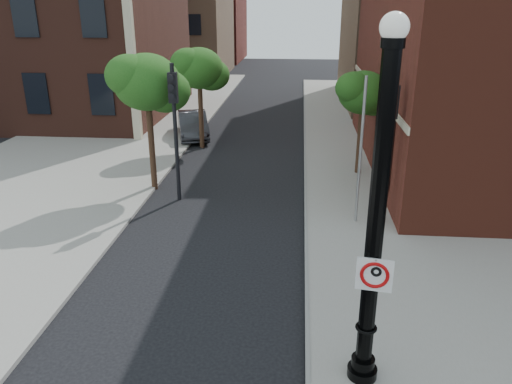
# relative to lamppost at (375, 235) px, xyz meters

# --- Properties ---
(ground) EXTENTS (120.00, 120.00, 0.00)m
(ground) POSITION_rel_lamppost_xyz_m (-3.12, 0.64, -3.22)
(ground) COLOR black
(ground) RESTS_ON ground
(sidewalk_right) EXTENTS (8.00, 60.00, 0.12)m
(sidewalk_right) POSITION_rel_lamppost_xyz_m (2.88, 10.64, -3.16)
(sidewalk_right) COLOR gray
(sidewalk_right) RESTS_ON ground
(sidewalk_left) EXTENTS (10.00, 50.00, 0.12)m
(sidewalk_left) POSITION_rel_lamppost_xyz_m (-12.12, 18.64, -3.16)
(sidewalk_left) COLOR gray
(sidewalk_left) RESTS_ON ground
(curb_edge) EXTENTS (0.10, 60.00, 0.14)m
(curb_edge) POSITION_rel_lamppost_xyz_m (-1.07, 10.64, -3.15)
(curb_edge) COLOR gray
(curb_edge) RESTS_ON ground
(bg_building_tan_a) EXTENTS (12.00, 12.00, 12.00)m
(bg_building_tan_a) POSITION_rel_lamppost_xyz_m (-15.12, 44.64, 2.78)
(bg_building_tan_a) COLOR #926B4F
(bg_building_tan_a) RESTS_ON ground
(bg_building_red) EXTENTS (12.00, 12.00, 10.00)m
(bg_building_red) POSITION_rel_lamppost_xyz_m (-15.12, 58.64, 1.78)
(bg_building_red) COLOR maroon
(bg_building_red) RESTS_ON ground
(bg_building_tan_b) EXTENTS (22.00, 14.00, 14.00)m
(bg_building_tan_b) POSITION_rel_lamppost_xyz_m (12.88, 30.64, 3.78)
(bg_building_tan_b) COLOR #926B4F
(bg_building_tan_b) RESTS_ON ground
(lamppost) EXTENTS (0.59, 0.59, 6.98)m
(lamppost) POSITION_rel_lamppost_xyz_m (0.00, 0.00, 0.00)
(lamppost) COLOR black
(lamppost) RESTS_ON ground
(no_parking_sign) EXTENTS (0.65, 0.15, 0.66)m
(no_parking_sign) POSITION_rel_lamppost_xyz_m (0.03, -0.18, -0.69)
(no_parking_sign) COLOR white
(no_parking_sign) RESTS_ON ground
(parked_car) EXTENTS (2.62, 4.56, 1.42)m
(parked_car) POSITION_rel_lamppost_xyz_m (-7.32, 18.70, -2.51)
(parked_car) COLOR #2C2C31
(parked_car) RESTS_ON ground
(traffic_signal_left) EXTENTS (0.34, 0.43, 5.12)m
(traffic_signal_left) POSITION_rel_lamppost_xyz_m (-5.90, 9.31, 0.23)
(traffic_signal_left) COLOR black
(traffic_signal_left) RESTS_ON ground
(traffic_signal_right) EXTENTS (0.37, 0.43, 5.02)m
(traffic_signal_right) POSITION_rel_lamppost_xyz_m (1.47, 7.67, 0.16)
(traffic_signal_right) COLOR black
(traffic_signal_right) RESTS_ON ground
(utility_pole) EXTENTS (0.10, 0.10, 4.99)m
(utility_pole) POSITION_rel_lamppost_xyz_m (0.61, 7.63, -0.73)
(utility_pole) COLOR #999999
(utility_pole) RESTS_ON ground
(street_tree_a) EXTENTS (2.97, 2.69, 5.36)m
(street_tree_a) POSITION_rel_lamppost_xyz_m (-7.13, 10.42, 1.00)
(street_tree_a) COLOR #382216
(street_tree_a) RESTS_ON ground
(street_tree_b) EXTENTS (2.81, 2.54, 5.06)m
(street_tree_b) POSITION_rel_lamppost_xyz_m (-6.39, 16.69, 0.77)
(street_tree_b) COLOR #382216
(street_tree_b) RESTS_ON ground
(street_tree_c) EXTENTS (2.49, 2.25, 4.49)m
(street_tree_c) POSITION_rel_lamppost_xyz_m (1.24, 12.94, 0.31)
(street_tree_c) COLOR #382216
(street_tree_c) RESTS_ON ground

